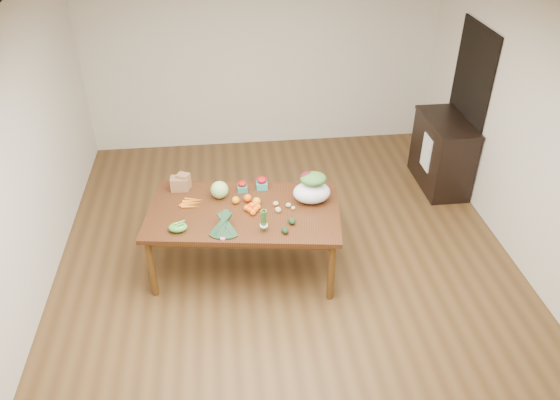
{
  "coord_description": "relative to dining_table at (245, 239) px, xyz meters",
  "views": [
    {
      "loc": [
        -0.61,
        -4.49,
        3.92
      ],
      "look_at": [
        -0.09,
        0.0,
        0.9
      ],
      "focal_mm": 35.0,
      "sensor_mm": 36.0,
      "label": 1
    }
  ],
  "objects": [
    {
      "name": "asparagus_bundle",
      "position": [
        0.17,
        -0.37,
        0.5
      ],
      "size": [
        0.1,
        0.13,
        0.26
      ],
      "primitive_type": null,
      "rotation": [
        0.15,
        0.0,
        -0.15
      ],
      "color": "#4F7D39",
      "rests_on": "dining_table"
    },
    {
      "name": "cabbage",
      "position": [
        -0.23,
        0.27,
        0.47
      ],
      "size": [
        0.19,
        0.19,
        0.19
      ],
      "primitive_type": "sphere",
      "color": "#8AB96A",
      "rests_on": "dining_table"
    },
    {
      "name": "avocado_b",
      "position": [
        0.46,
        -0.29,
        0.41
      ],
      "size": [
        0.09,
        0.11,
        0.07
      ],
      "primitive_type": "ellipsoid",
      "rotation": [
        0.0,
        0.0,
        0.3
      ],
      "color": "black",
      "rests_on": "dining_table"
    },
    {
      "name": "carrots",
      "position": [
        -0.53,
        0.17,
        0.39
      ],
      "size": [
        0.24,
        0.22,
        0.03
      ],
      "primitive_type": null,
      "rotation": [
        0.0,
        0.0,
        -0.15
      ],
      "color": "orange",
      "rests_on": "dining_table"
    },
    {
      "name": "floor",
      "position": [
        0.46,
        -0.09,
        -0.38
      ],
      "size": [
        6.0,
        6.0,
        0.0
      ],
      "primitive_type": "plane",
      "color": "brown",
      "rests_on": "ground"
    },
    {
      "name": "mandarin_cluster",
      "position": [
        0.09,
        -0.02,
        0.43
      ],
      "size": [
        0.2,
        0.2,
        0.1
      ],
      "primitive_type": null,
      "rotation": [
        0.0,
        0.0,
        -0.15
      ],
      "color": "orange",
      "rests_on": "dining_table"
    },
    {
      "name": "strawberry_basket_a",
      "position": [
        0.01,
        0.36,
        0.42
      ],
      "size": [
        0.12,
        0.12,
        0.09
      ],
      "primitive_type": null,
      "rotation": [
        0.0,
        0.0,
        -0.15
      ],
      "color": "#AC180B",
      "rests_on": "dining_table"
    },
    {
      "name": "ceiling",
      "position": [
        0.46,
        -0.09,
        2.33
      ],
      "size": [
        5.0,
        6.0,
        0.02
      ],
      "primitive_type": "cube",
      "color": "white",
      "rests_on": "room_walls"
    },
    {
      "name": "potato_a",
      "position": [
        0.35,
        -0.08,
        0.4
      ],
      "size": [
        0.06,
        0.05,
        0.05
      ],
      "primitive_type": "ellipsoid",
      "color": "tan",
      "rests_on": "dining_table"
    },
    {
      "name": "snap_pea_bag",
      "position": [
        -0.65,
        -0.28,
        0.42
      ],
      "size": [
        0.18,
        0.14,
        0.08
      ],
      "primitive_type": "ellipsoid",
      "color": "green",
      "rests_on": "dining_table"
    },
    {
      "name": "potato_b",
      "position": [
        0.35,
        -0.06,
        0.4
      ],
      "size": [
        0.06,
        0.05,
        0.05
      ],
      "primitive_type": "ellipsoid",
      "color": "tan",
      "rests_on": "dining_table"
    },
    {
      "name": "potato_d",
      "position": [
        0.34,
        0.04,
        0.4
      ],
      "size": [
        0.06,
        0.05,
        0.05
      ],
      "primitive_type": "ellipsoid",
      "color": "tan",
      "rests_on": "dining_table"
    },
    {
      "name": "potato_c",
      "position": [
        0.46,
        -0.0,
        0.4
      ],
      "size": [
        0.06,
        0.05,
        0.05
      ],
      "primitive_type": "ellipsoid",
      "color": "tan",
      "rests_on": "dining_table"
    },
    {
      "name": "dish_towel",
      "position": [
        2.42,
        1.31,
        0.18
      ],
      "size": [
        0.02,
        0.28,
        0.45
      ],
      "primitive_type": "cube",
      "color": "white",
      "rests_on": "cabinet"
    },
    {
      "name": "orange_a",
      "position": [
        -0.07,
        0.13,
        0.41
      ],
      "size": [
        0.08,
        0.08,
        0.08
      ],
      "primitive_type": "sphere",
      "color": "orange",
      "rests_on": "dining_table"
    },
    {
      "name": "doorway_dark",
      "position": [
        2.94,
        1.51,
        0.68
      ],
      "size": [
        0.02,
        1.0,
        2.1
      ],
      "primitive_type": "cube",
      "color": "black",
      "rests_on": "floor"
    },
    {
      "name": "salad_bag",
      "position": [
        0.71,
        0.08,
        0.53
      ],
      "size": [
        0.43,
        0.35,
        0.3
      ],
      "primitive_type": null,
      "rotation": [
        0.0,
        0.0,
        -0.15
      ],
      "color": "white",
      "rests_on": "dining_table"
    },
    {
      "name": "avocado_a",
      "position": [
        0.37,
        -0.43,
        0.41
      ],
      "size": [
        0.09,
        0.11,
        0.06
      ],
      "primitive_type": "ellipsoid",
      "rotation": [
        0.0,
        0.0,
        0.3
      ],
      "color": "black",
      "rests_on": "dining_table"
    },
    {
      "name": "kale_bunch",
      "position": [
        -0.21,
        -0.37,
        0.45
      ],
      "size": [
        0.37,
        0.44,
        0.16
      ],
      "primitive_type": null,
      "rotation": [
        0.0,
        0.0,
        -0.15
      ],
      "color": "#16321D",
      "rests_on": "dining_table"
    },
    {
      "name": "orange_b",
      "position": [
        0.05,
        0.15,
        0.42
      ],
      "size": [
        0.08,
        0.08,
        0.08
      ],
      "primitive_type": "sphere",
      "color": "#FF640F",
      "rests_on": "dining_table"
    },
    {
      "name": "room_walls",
      "position": [
        0.46,
        -0.09,
        0.97
      ],
      "size": [
        5.02,
        6.02,
        2.7
      ],
      "color": "beige",
      "rests_on": "floor"
    },
    {
      "name": "potato_e",
      "position": [
        0.5,
        -0.05,
        0.39
      ],
      "size": [
        0.05,
        0.04,
        0.04
      ],
      "primitive_type": "ellipsoid",
      "color": "#D4BE7A",
      "rests_on": "dining_table"
    },
    {
      "name": "orange_c",
      "position": [
        0.14,
        0.08,
        0.42
      ],
      "size": [
        0.09,
        0.09,
        0.09
      ],
      "primitive_type": "sphere",
      "color": "#FFA40F",
      "rests_on": "dining_table"
    },
    {
      "name": "dining_table",
      "position": [
        0.0,
        0.0,
        0.0
      ],
      "size": [
        2.08,
        1.35,
        0.75
      ],
      "primitive_type": "cube",
      "rotation": [
        0.0,
        0.0,
        -0.15
      ],
      "color": "#462610",
      "rests_on": "floor"
    },
    {
      "name": "paper_bag",
      "position": [
        -0.65,
        0.47,
        0.46
      ],
      "size": [
        0.28,
        0.24,
        0.18
      ],
      "primitive_type": null,
      "rotation": [
        0.0,
        0.0,
        -0.15
      ],
      "color": "#905D40",
      "rests_on": "dining_table"
    },
    {
      "name": "strawberry_basket_b",
      "position": [
        0.22,
        0.4,
        0.43
      ],
      "size": [
        0.13,
        0.13,
        0.11
      ],
      "primitive_type": null,
      "rotation": [
        0.0,
        0.0,
        -0.15
      ],
      "color": "red",
      "rests_on": "dining_table"
    },
    {
      "name": "cabinet",
      "position": [
        2.68,
        1.41,
        0.1
      ],
      "size": [
        0.52,
        1.02,
        0.94
      ],
      "primitive_type": "cube",
      "color": "black",
      "rests_on": "floor"
    }
  ]
}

